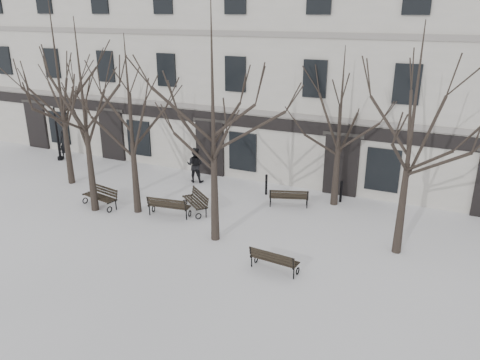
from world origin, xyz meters
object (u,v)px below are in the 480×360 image
Objects in this scene: tree_1 at (129,105)px; tree_2 at (213,96)px; bench_0 at (101,196)px; bench_3 at (196,201)px; bench_1 at (169,206)px; bench_4 at (289,197)px; tree_0 at (82,95)px; bench_2 at (274,259)px; lamp_post at (59,129)px.

tree_2 is at bearing -11.71° from tree_1.
bench_0 is 1.09× the size of bench_3.
bench_4 is (4.30, 3.16, -0.02)m from bench_1.
bench_1 is (3.36, 0.78, -4.58)m from tree_0.
bench_4 is (7.66, 3.94, -4.60)m from tree_0.
bench_1 reaches higher than bench_4.
tree_0 is 6.43m from bench_3.
tree_0 is 4.77× the size of bench_2.
bench_4 is at bearing 70.12° from bench_3.
tree_0 is at bearing 7.94° from bench_4.
bench_3 is 0.96× the size of bench_4.
tree_2 is 4.85× the size of bench_4.
bench_1 is 6.14m from bench_2.
bench_0 reaches higher than bench_1.
tree_0 is 1.98m from tree_1.
bench_1 is (-2.79, 1.03, -5.02)m from tree_2.
tree_2 is 5.18× the size of bench_2.
bench_3 is at bearing 134.85° from tree_2.
bench_2 is (5.69, -2.33, -0.04)m from bench_1.
bench_0 is 0.58× the size of lamp_post.
tree_1 reaches higher than bench_2.
bench_4 is (-1.39, 5.49, 0.02)m from bench_2.
bench_2 is 5.66m from bench_4.
bench_1 is at bearing 5.10° from tree_1.
bench_1 is (1.53, 0.14, -4.20)m from tree_1.
tree_2 is at bearing 5.11° from bench_0.
tree_1 is 8.65m from bench_2.
tree_0 is 10.28m from bench_2.
bench_0 is at bearing -2.38° from bench_1.
lamp_post is at bearing 158.04° from tree_2.
tree_0 is at bearing -4.74° from bench_2.
tree_1 is at bearing 168.29° from tree_2.
tree_0 is 5.73m from bench_1.
tree_1 is 4.30× the size of bench_3.
bench_2 is at bearing -24.04° from tree_2.
bench_0 is at bearing -173.75° from tree_1.
tree_1 is at bearing 19.28° from tree_0.
tree_2 reaches higher than bench_3.
bench_2 is at bearing -16.87° from tree_1.
bench_1 is at bearing 159.68° from tree_2.
lamp_post reaches higher than bench_2.
bench_0 is at bearing 5.25° from bench_4.
bench_1 is 1.03× the size of bench_4.
bench_3 is 4.14m from bench_4.
bench_0 is (-1.84, -0.20, -4.20)m from tree_1.
bench_1 is at bearing 17.07° from bench_4.
bench_0 is at bearing 173.58° from tree_2.
tree_1 is 2.28× the size of lamp_post.
bench_3 is at bearing 12.49° from bench_4.
bench_4 is at bearing 27.22° from tree_0.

